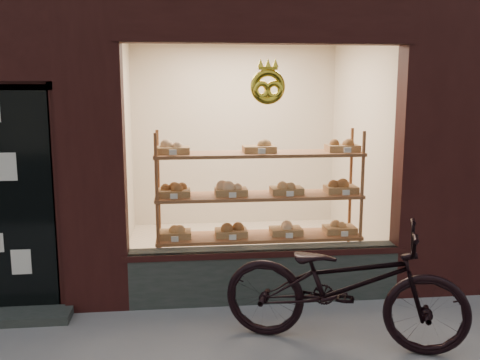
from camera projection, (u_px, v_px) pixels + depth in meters
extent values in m
cube|color=black|center=(264.00, 274.00, 5.42)|extent=(2.70, 0.25, 0.55)
cube|color=black|center=(5.00, 202.00, 4.95)|extent=(0.90, 0.04, 2.15)
cube|color=black|center=(8.00, 317.00, 4.97)|extent=(1.15, 0.35, 0.08)
torus|color=gold|center=(268.00, 87.00, 4.99)|extent=(0.33, 0.07, 0.33)
cube|color=brown|center=(258.00, 280.00, 5.87)|extent=(2.20, 0.45, 0.04)
cube|color=brown|center=(259.00, 236.00, 5.79)|extent=(2.20, 0.45, 0.03)
cube|color=brown|center=(259.00, 196.00, 5.71)|extent=(2.20, 0.45, 0.04)
cube|color=brown|center=(259.00, 154.00, 5.63)|extent=(2.20, 0.45, 0.04)
cylinder|color=brown|center=(157.00, 216.00, 5.43)|extent=(0.04, 0.04, 1.70)
cylinder|color=brown|center=(361.00, 211.00, 5.66)|extent=(0.04, 0.04, 1.70)
cylinder|color=brown|center=(159.00, 208.00, 5.81)|extent=(0.04, 0.04, 1.70)
cylinder|color=brown|center=(350.00, 203.00, 6.04)|extent=(0.04, 0.04, 1.70)
cube|color=brown|center=(175.00, 234.00, 5.68)|extent=(0.34, 0.24, 0.07)
sphere|color=#A27B41|center=(175.00, 227.00, 5.67)|extent=(0.11, 0.11, 0.11)
cube|color=silver|center=(175.00, 239.00, 5.50)|extent=(0.07, 0.01, 0.05)
cube|color=brown|center=(231.00, 233.00, 5.75)|extent=(0.34, 0.24, 0.07)
sphere|color=brown|center=(231.00, 225.00, 5.73)|extent=(0.11, 0.11, 0.11)
cube|color=silver|center=(233.00, 237.00, 5.57)|extent=(0.08, 0.01, 0.05)
cube|color=brown|center=(286.00, 231.00, 5.81)|extent=(0.34, 0.24, 0.07)
sphere|color=tan|center=(286.00, 223.00, 5.80)|extent=(0.11, 0.11, 0.11)
cube|color=silver|center=(289.00, 236.00, 5.63)|extent=(0.07, 0.01, 0.05)
cube|color=brown|center=(340.00, 229.00, 5.88)|extent=(0.34, 0.24, 0.07)
sphere|color=#A27B41|center=(340.00, 222.00, 5.86)|extent=(0.11, 0.11, 0.11)
cube|color=silver|center=(345.00, 234.00, 5.70)|extent=(0.08, 0.01, 0.05)
cube|color=brown|center=(174.00, 193.00, 5.60)|extent=(0.34, 0.24, 0.07)
sphere|color=brown|center=(174.00, 185.00, 5.59)|extent=(0.11, 0.11, 0.11)
cube|color=silver|center=(174.00, 196.00, 5.42)|extent=(0.07, 0.01, 0.06)
cube|color=brown|center=(231.00, 192.00, 5.67)|extent=(0.34, 0.24, 0.07)
sphere|color=tan|center=(231.00, 184.00, 5.65)|extent=(0.11, 0.11, 0.11)
cube|color=silver|center=(233.00, 195.00, 5.49)|extent=(0.08, 0.01, 0.06)
cube|color=brown|center=(287.00, 190.00, 5.73)|extent=(0.34, 0.24, 0.07)
sphere|color=#A27B41|center=(287.00, 183.00, 5.72)|extent=(0.11, 0.11, 0.11)
cube|color=silver|center=(290.00, 194.00, 5.55)|extent=(0.07, 0.01, 0.06)
cube|color=brown|center=(341.00, 189.00, 5.80)|extent=(0.34, 0.24, 0.07)
sphere|color=brown|center=(341.00, 182.00, 5.78)|extent=(0.11, 0.11, 0.11)
cube|color=silver|center=(346.00, 193.00, 5.62)|extent=(0.08, 0.01, 0.06)
cube|color=brown|center=(173.00, 150.00, 5.53)|extent=(0.34, 0.24, 0.07)
sphere|color=tan|center=(173.00, 142.00, 5.51)|extent=(0.11, 0.11, 0.11)
cube|color=silver|center=(173.00, 152.00, 5.34)|extent=(0.07, 0.01, 0.06)
cube|color=brown|center=(259.00, 149.00, 5.62)|extent=(0.34, 0.24, 0.07)
sphere|color=#A27B41|center=(259.00, 141.00, 5.61)|extent=(0.11, 0.11, 0.11)
cube|color=silver|center=(262.00, 151.00, 5.44)|extent=(0.07, 0.01, 0.06)
cube|color=brown|center=(342.00, 148.00, 5.72)|extent=(0.34, 0.24, 0.07)
sphere|color=brown|center=(342.00, 140.00, 5.71)|extent=(0.11, 0.11, 0.11)
cube|color=silver|center=(348.00, 150.00, 5.54)|extent=(0.08, 0.01, 0.06)
imported|color=black|center=(343.00, 284.00, 4.45)|extent=(2.13, 1.39, 1.06)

